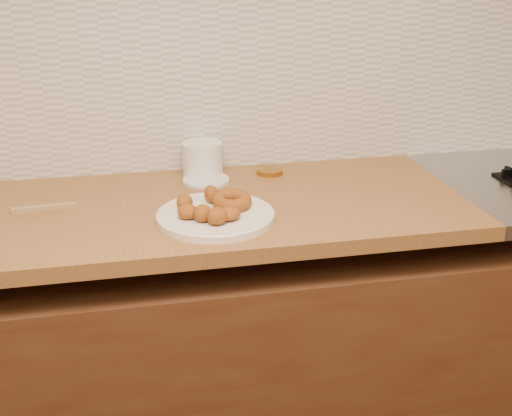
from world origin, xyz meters
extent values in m
cube|color=#C4B499|center=(0.00, 2.00, 1.35)|extent=(4.00, 0.02, 2.70)
cube|color=#4D311D|center=(0.00, 1.69, 0.39)|extent=(3.60, 0.60, 0.77)
cube|color=#966336|center=(-0.65, 1.69, 0.88)|extent=(2.30, 0.62, 0.04)
cube|color=beige|center=(0.00, 1.99, 1.20)|extent=(3.60, 0.02, 0.60)
cylinder|color=silver|center=(-0.19, 1.57, 0.91)|extent=(0.30, 0.30, 0.02)
torus|color=#8F4714|center=(-0.15, 1.60, 0.93)|extent=(0.12, 0.12, 0.05)
ellipsoid|color=#8F4714|center=(-0.27, 1.61, 0.94)|extent=(0.05, 0.06, 0.04)
ellipsoid|color=#8F4714|center=(-0.26, 1.55, 0.94)|extent=(0.06, 0.06, 0.04)
ellipsoid|color=#8F4714|center=(-0.23, 1.52, 0.94)|extent=(0.06, 0.06, 0.04)
ellipsoid|color=#8F4714|center=(-0.20, 1.50, 0.94)|extent=(0.07, 0.07, 0.04)
ellipsoid|color=#8F4714|center=(-0.19, 1.64, 0.94)|extent=(0.04, 0.05, 0.05)
ellipsoid|color=#8F4714|center=(-0.17, 1.52, 0.93)|extent=(0.08, 0.08, 0.03)
cylinder|color=silver|center=(-0.18, 1.92, 0.95)|extent=(0.16, 0.16, 0.10)
cylinder|color=silver|center=(-0.18, 1.86, 0.90)|extent=(0.18, 0.18, 0.01)
cylinder|color=#A8782A|center=(0.02, 1.89, 0.91)|extent=(0.10, 0.10, 0.01)
cube|color=#98774B|center=(-0.62, 1.72, 0.91)|extent=(0.16, 0.03, 0.01)
camera|label=1|loc=(-0.39, 0.10, 1.53)|focal=45.00mm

